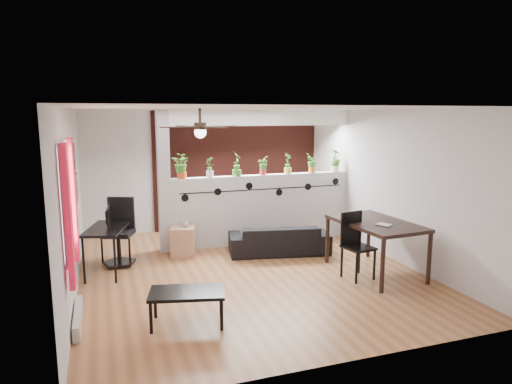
{
  "coord_description": "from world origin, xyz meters",
  "views": [
    {
      "loc": [
        -2.17,
        -6.79,
        2.52
      ],
      "look_at": [
        0.35,
        0.6,
        1.18
      ],
      "focal_mm": 32.0,
      "sensor_mm": 36.0,
      "label": 1
    }
  ],
  "objects_px": {
    "potted_plant_5": "(312,162)",
    "ceiling_fan": "(200,128)",
    "potted_plant_3": "(263,165)",
    "sofa": "(279,239)",
    "potted_plant_1": "(210,166)",
    "computer_desk": "(107,232)",
    "potted_plant_4": "(288,163)",
    "cup": "(185,224)",
    "potted_plant_0": "(182,165)",
    "potted_plant_2": "(237,163)",
    "cube_shelf": "(183,241)",
    "office_chair": "(120,236)",
    "folding_chair": "(355,239)",
    "coffee_table": "(187,295)",
    "dining_table": "(376,227)",
    "potted_plant_6": "(335,160)"
  },
  "relations": [
    {
      "from": "cup",
      "to": "coffee_table",
      "type": "bearing_deg",
      "value": -99.87
    },
    {
      "from": "potted_plant_2",
      "to": "coffee_table",
      "type": "distance_m",
      "value": 3.69
    },
    {
      "from": "sofa",
      "to": "folding_chair",
      "type": "distance_m",
      "value": 1.7
    },
    {
      "from": "office_chair",
      "to": "potted_plant_5",
      "type": "bearing_deg",
      "value": 7.59
    },
    {
      "from": "ceiling_fan",
      "to": "potted_plant_0",
      "type": "distance_m",
      "value": 1.94
    },
    {
      "from": "cube_shelf",
      "to": "dining_table",
      "type": "relative_size",
      "value": 0.32
    },
    {
      "from": "potted_plant_1",
      "to": "coffee_table",
      "type": "distance_m",
      "value": 3.48
    },
    {
      "from": "coffee_table",
      "to": "ceiling_fan",
      "type": "bearing_deg",
      "value": 69.91
    },
    {
      "from": "potted_plant_2",
      "to": "cube_shelf",
      "type": "relative_size",
      "value": 0.93
    },
    {
      "from": "folding_chair",
      "to": "potted_plant_3",
      "type": "bearing_deg",
      "value": 106.56
    },
    {
      "from": "potted_plant_5",
      "to": "dining_table",
      "type": "bearing_deg",
      "value": -88.98
    },
    {
      "from": "potted_plant_2",
      "to": "sofa",
      "type": "height_order",
      "value": "potted_plant_2"
    },
    {
      "from": "coffee_table",
      "to": "potted_plant_2",
      "type": "bearing_deg",
      "value": 63.47
    },
    {
      "from": "office_chair",
      "to": "folding_chair",
      "type": "height_order",
      "value": "office_chair"
    },
    {
      "from": "coffee_table",
      "to": "office_chair",
      "type": "bearing_deg",
      "value": 104.34
    },
    {
      "from": "cup",
      "to": "cube_shelf",
      "type": "bearing_deg",
      "value": 180.0
    },
    {
      "from": "ceiling_fan",
      "to": "computer_desk",
      "type": "bearing_deg",
      "value": 145.95
    },
    {
      "from": "ceiling_fan",
      "to": "potted_plant_4",
      "type": "distance_m",
      "value": 2.88
    },
    {
      "from": "potted_plant_5",
      "to": "ceiling_fan",
      "type": "bearing_deg",
      "value": -145.85
    },
    {
      "from": "computer_desk",
      "to": "potted_plant_5",
      "type": "bearing_deg",
      "value": 12.54
    },
    {
      "from": "potted_plant_0",
      "to": "potted_plant_2",
      "type": "bearing_deg",
      "value": -0.0
    },
    {
      "from": "cube_shelf",
      "to": "potted_plant_2",
      "type": "bearing_deg",
      "value": 33.59
    },
    {
      "from": "cube_shelf",
      "to": "office_chair",
      "type": "xyz_separation_m",
      "value": [
        -1.09,
        -0.15,
        0.23
      ]
    },
    {
      "from": "potted_plant_3",
      "to": "cup",
      "type": "height_order",
      "value": "potted_plant_3"
    },
    {
      "from": "potted_plant_4",
      "to": "computer_desk",
      "type": "bearing_deg",
      "value": -165.63
    },
    {
      "from": "computer_desk",
      "to": "folding_chair",
      "type": "relative_size",
      "value": 1.11
    },
    {
      "from": "potted_plant_1",
      "to": "computer_desk",
      "type": "distance_m",
      "value": 2.27
    },
    {
      "from": "potted_plant_2",
      "to": "potted_plant_6",
      "type": "relative_size",
      "value": 1.03
    },
    {
      "from": "potted_plant_2",
      "to": "cube_shelf",
      "type": "bearing_deg",
      "value": -162.26
    },
    {
      "from": "potted_plant_3",
      "to": "coffee_table",
      "type": "bearing_deg",
      "value": -123.77
    },
    {
      "from": "potted_plant_4",
      "to": "coffee_table",
      "type": "xyz_separation_m",
      "value": [
        -2.61,
        -3.11,
        -1.2
      ]
    },
    {
      "from": "office_chair",
      "to": "potted_plant_3",
      "type": "bearing_deg",
      "value": 10.45
    },
    {
      "from": "potted_plant_3",
      "to": "sofa",
      "type": "height_order",
      "value": "potted_plant_3"
    },
    {
      "from": "potted_plant_0",
      "to": "folding_chair",
      "type": "bearing_deg",
      "value": -45.59
    },
    {
      "from": "folding_chair",
      "to": "potted_plant_2",
      "type": "bearing_deg",
      "value": 117.69
    },
    {
      "from": "cube_shelf",
      "to": "cup",
      "type": "distance_m",
      "value": 0.31
    },
    {
      "from": "potted_plant_3",
      "to": "cup",
      "type": "bearing_deg",
      "value": -167.34
    },
    {
      "from": "potted_plant_4",
      "to": "sofa",
      "type": "relative_size",
      "value": 0.24
    },
    {
      "from": "potted_plant_0",
      "to": "cube_shelf",
      "type": "xyz_separation_m",
      "value": [
        -0.07,
        -0.36,
        -1.34
      ]
    },
    {
      "from": "potted_plant_3",
      "to": "potted_plant_5",
      "type": "relative_size",
      "value": 0.93
    },
    {
      "from": "potted_plant_4",
      "to": "cup",
      "type": "relative_size",
      "value": 3.56
    },
    {
      "from": "potted_plant_5",
      "to": "computer_desk",
      "type": "bearing_deg",
      "value": -167.46
    },
    {
      "from": "ceiling_fan",
      "to": "potted_plant_0",
      "type": "bearing_deg",
      "value": 89.36
    },
    {
      "from": "potted_plant_5",
      "to": "office_chair",
      "type": "distance_m",
      "value": 3.98
    },
    {
      "from": "potted_plant_2",
      "to": "potted_plant_5",
      "type": "bearing_deg",
      "value": 0.0
    },
    {
      "from": "potted_plant_0",
      "to": "cup",
      "type": "height_order",
      "value": "potted_plant_0"
    },
    {
      "from": "potted_plant_1",
      "to": "computer_desk",
      "type": "relative_size",
      "value": 0.34
    },
    {
      "from": "cup",
      "to": "office_chair",
      "type": "xyz_separation_m",
      "value": [
        -1.14,
        -0.15,
        -0.07
      ]
    },
    {
      "from": "potted_plant_4",
      "to": "potted_plant_2",
      "type": "bearing_deg",
      "value": -180.0
    },
    {
      "from": "dining_table",
      "to": "potted_plant_0",
      "type": "bearing_deg",
      "value": 139.7
    }
  ]
}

